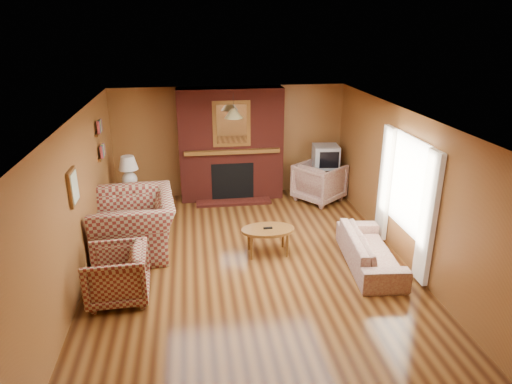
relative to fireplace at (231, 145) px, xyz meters
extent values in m
plane|color=#3E1F0D|center=(0.00, -2.98, -1.18)|extent=(6.50, 6.50, 0.00)
plane|color=white|center=(0.00, -2.98, 1.22)|extent=(6.50, 6.50, 0.00)
plane|color=brown|center=(0.00, 0.27, 0.02)|extent=(6.50, 0.00, 6.50)
plane|color=brown|center=(0.00, -6.23, 0.02)|extent=(6.50, 0.00, 6.50)
plane|color=brown|center=(-2.50, -2.98, 0.02)|extent=(0.00, 6.50, 6.50)
plane|color=brown|center=(2.50, -2.98, 0.02)|extent=(0.00, 6.50, 6.50)
cube|color=#561A12|center=(0.00, 0.02, 0.02)|extent=(2.20, 0.50, 2.40)
cube|color=black|center=(0.00, -0.21, -0.73)|extent=(0.90, 0.06, 0.80)
cube|color=#561A12|center=(0.00, -0.38, -1.15)|extent=(1.60, 0.35, 0.06)
cube|color=brown|center=(0.00, -0.25, -0.06)|extent=(2.00, 0.18, 0.08)
cube|color=brown|center=(0.00, -0.22, 0.52)|extent=(0.78, 0.05, 0.95)
cube|color=white|center=(0.00, -0.25, 0.52)|extent=(0.62, 0.02, 0.80)
cube|color=silver|center=(2.44, -3.93, -0.13)|extent=(0.08, 0.35, 2.00)
cube|color=silver|center=(2.44, -2.43, -0.13)|extent=(0.08, 0.35, 2.00)
cube|color=white|center=(2.48, -3.18, 0.12)|extent=(0.03, 1.10, 1.50)
cube|color=brown|center=(-2.47, -1.08, 0.17)|extent=(0.06, 0.55, 0.04)
cube|color=brown|center=(-2.47, -1.08, 0.62)|extent=(0.06, 0.55, 0.04)
cube|color=brown|center=(-2.47, -3.28, 0.37)|extent=(0.04, 0.40, 0.50)
cube|color=silver|center=(-2.44, -3.28, 0.37)|extent=(0.01, 0.32, 0.42)
cylinder|color=black|center=(0.00, -0.68, 1.04)|extent=(0.01, 0.01, 0.35)
cone|color=#AD7F45|center=(0.00, -0.68, 0.82)|extent=(0.36, 0.36, 0.18)
imported|color=maroon|center=(-1.85, -2.28, -0.69)|extent=(1.47, 1.64, 0.99)
imported|color=maroon|center=(-1.95, -3.71, -0.80)|extent=(0.87, 0.85, 0.76)
imported|color=#BFB794|center=(1.90, -3.31, -0.92)|extent=(0.88, 1.87, 0.53)
imported|color=#BFB794|center=(1.86, -0.45, -0.77)|extent=(1.26, 1.26, 0.83)
ellipsoid|color=brown|center=(0.35, -2.69, -0.75)|extent=(0.89, 0.55, 0.05)
cube|color=black|center=(0.35, -2.69, -0.72)|extent=(0.15, 0.05, 0.02)
cylinder|color=brown|center=(0.65, -2.51, -0.98)|extent=(0.05, 0.05, 0.41)
cylinder|color=brown|center=(0.05, -2.51, -0.98)|extent=(0.05, 0.05, 0.41)
cylinder|color=brown|center=(0.65, -2.87, -0.98)|extent=(0.05, 0.05, 0.41)
cylinder|color=brown|center=(0.05, -2.87, -0.98)|extent=(0.05, 0.05, 0.41)
cube|color=brown|center=(-2.10, -0.53, -0.91)|extent=(0.43, 0.43, 0.55)
sphere|color=silver|center=(-2.10, -0.53, -0.48)|extent=(0.31, 0.31, 0.31)
cylinder|color=black|center=(-2.10, -0.53, -0.31)|extent=(0.03, 0.03, 0.10)
cone|color=white|center=(-2.10, -0.53, -0.13)|extent=(0.39, 0.39, 0.27)
cube|color=black|center=(2.05, -0.18, -0.85)|extent=(0.60, 0.55, 0.66)
cube|color=#A0A3A8|center=(2.05, -0.18, -0.28)|extent=(0.59, 0.57, 0.50)
cube|color=black|center=(2.05, -0.45, -0.28)|extent=(0.41, 0.06, 0.35)
camera|label=1|loc=(-0.83, -9.44, 2.51)|focal=32.00mm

